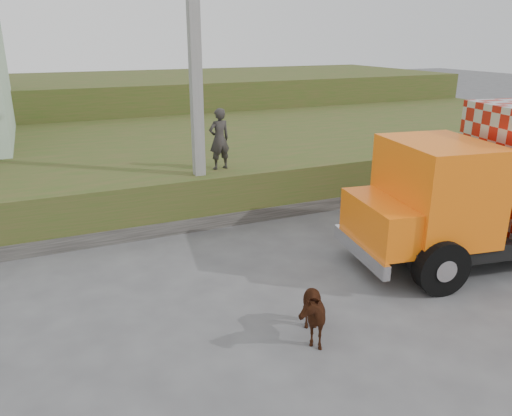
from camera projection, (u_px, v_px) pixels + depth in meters
name	position (u px, v px, depth m)	size (l,w,h in m)	color
ground	(305.00, 282.00, 11.38)	(120.00, 120.00, 0.00)	#474749
embankment	(183.00, 157.00, 19.78)	(40.00, 12.00, 1.50)	#334C19
embankment_far	(127.00, 103.00, 29.91)	(40.00, 12.00, 3.00)	#334C19
retaining_strip	(172.00, 226.00, 14.18)	(16.00, 0.50, 0.40)	#595651
utility_pole	(196.00, 84.00, 13.64)	(1.20, 0.30, 8.00)	gray
cow	(308.00, 311.00, 9.12)	(0.60, 1.31, 1.11)	#33120C
pedestrian	(219.00, 139.00, 14.81)	(0.67, 0.44, 1.82)	#282624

